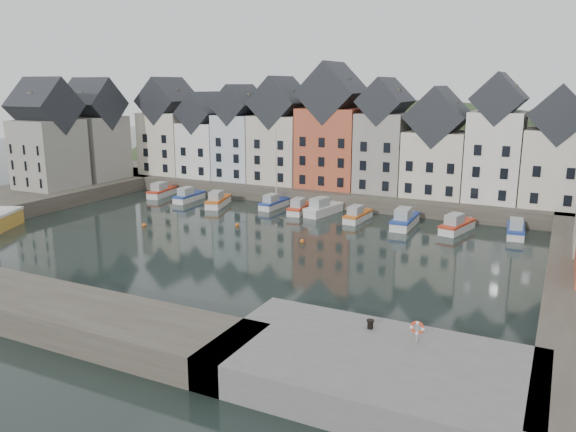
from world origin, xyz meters
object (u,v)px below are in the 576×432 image
Objects in this scene: boat_d at (274,203)px; mooring_bollard at (370,324)px; life_ring_post at (417,328)px; boat_a at (162,191)px.

mooring_bollard is at bearing -52.06° from boat_d.
mooring_bollard is (25.64, -35.87, 1.59)m from boat_d.
boat_a is at bearing 142.76° from life_ring_post.
life_ring_post reaches higher than boat_a.
boat_a is 57.37m from mooring_bollard.
boat_d is at bearing 128.18° from life_ring_post.
boat_a is 19.17m from boat_d.
mooring_bollard is (44.81, -35.79, 1.58)m from boat_a.
life_ring_post is (47.82, -36.36, 2.14)m from boat_a.
boat_a is 5.05× the size of life_ring_post.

